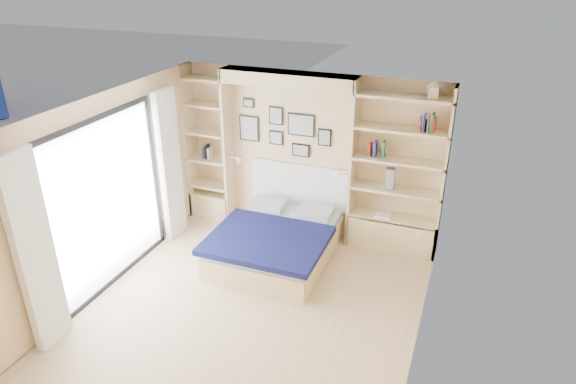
% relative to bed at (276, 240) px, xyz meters
% --- Properties ---
extents(ground, '(4.50, 4.50, 0.00)m').
position_rel_bed_xyz_m(ground, '(0.16, -1.24, -0.26)').
color(ground, tan).
rests_on(ground, ground).
extents(room_shell, '(4.50, 4.50, 4.50)m').
position_rel_bed_xyz_m(room_shell, '(-0.22, 0.28, 0.81)').
color(room_shell, '#D9B180').
rests_on(room_shell, ground).
extents(bed, '(1.59, 1.99, 1.07)m').
position_rel_bed_xyz_m(bed, '(0.00, 0.00, 0.00)').
color(bed, beige).
rests_on(bed, ground).
extents(photo_gallery, '(1.48, 0.02, 0.82)m').
position_rel_bed_xyz_m(photo_gallery, '(-0.29, 0.99, 1.34)').
color(photo_gallery, black).
rests_on(photo_gallery, ground).
extents(reading_lamps, '(1.92, 0.12, 0.15)m').
position_rel_bed_xyz_m(reading_lamps, '(-0.14, 0.76, 0.84)').
color(reading_lamps, silver).
rests_on(reading_lamps, ground).
extents(shelf_decor, '(3.53, 0.23, 2.03)m').
position_rel_bed_xyz_m(shelf_decor, '(1.27, 0.83, 1.45)').
color(shelf_decor, '#A51E1E').
rests_on(shelf_decor, ground).
extents(deck, '(3.20, 4.00, 0.05)m').
position_rel_bed_xyz_m(deck, '(-3.44, -1.24, -0.26)').
color(deck, '#706653').
rests_on(deck, ground).
extents(deck_chair, '(0.54, 0.88, 0.88)m').
position_rel_bed_xyz_m(deck_chair, '(-2.94, -1.09, 0.16)').
color(deck_chair, tan).
rests_on(deck_chair, ground).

